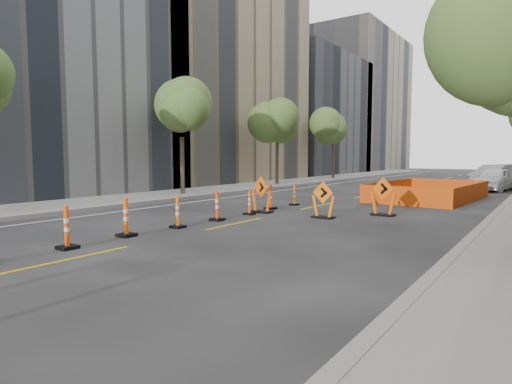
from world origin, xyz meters
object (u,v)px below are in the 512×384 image
Objects in this scene: parked_car_mid at (493,175)px; chevron_sign_left at (261,194)px; channelizer_3 at (126,217)px; parked_car_near at (494,179)px; channelizer_7 at (271,196)px; chevron_sign_right at (383,196)px; chevron_sign_center at (323,200)px; channelizer_8 at (294,195)px; channelizer_6 at (249,203)px; channelizer_5 at (217,205)px; channelizer_2 at (67,227)px; channelizer_4 at (178,212)px.

chevron_sign_left is at bearing -86.87° from parked_car_mid.
parked_car_near is at bearing 74.19° from channelizer_3.
channelizer_7 is 1.13m from chevron_sign_left.
channelizer_3 is at bearing -105.98° from chevron_sign_right.
chevron_sign_center is at bearing -92.34° from parked_car_near.
channelizer_3 and channelizer_7 have the same top height.
chevron_sign_right is (4.48, -1.04, 0.27)m from channelizer_8.
channelizer_6 is 2.88m from chevron_sign_center.
channelizer_5 is at bearing -87.20° from channelizer_7.
channelizer_2 is at bearing -86.05° from channelizer_3.
channelizer_5 reaches higher than channelizer_6.
parked_car_mid reaches higher than channelizer_5.
channelizer_5 is 3.89m from chevron_sign_center.
channelizer_4 is 7.50m from channelizer_8.
channelizer_7 is 22.38m from parked_car_mid.
channelizer_8 is at bearing 112.94° from chevron_sign_left.
parked_car_near is (6.54, 20.08, 0.21)m from channelizer_5.
channelizer_8 is at bearing 90.10° from channelizer_2.
channelizer_6 is 0.99× the size of channelizer_8.
channelizer_4 reaches higher than channelizer_8.
chevron_sign_center is 17.78m from parked_car_near.
parked_car_mid is at bearing 76.81° from channelizer_5.
chevron_sign_right is 15.65m from parked_car_near.
channelizer_3 is 0.84× the size of chevron_sign_center.
chevron_sign_left is 0.33× the size of parked_car_near.
parked_car_near is at bearing 79.80° from chevron_sign_center.
channelizer_3 is at bearing -94.57° from channelizer_4.
channelizer_4 is 3.75m from channelizer_6.
chevron_sign_left is at bearing -177.34° from chevron_sign_center.
channelizer_3 is 9.52m from chevron_sign_right.
channelizer_5 is 6.35m from chevron_sign_right.
channelizer_8 is (-0.14, 3.75, 0.00)m from channelizer_6.
channelizer_7 is 0.24× the size of parked_car_mid.
chevron_sign_right reaches higher than channelizer_8.
chevron_sign_right is 0.34× the size of parked_car_near.
channelizer_3 is 6.42m from chevron_sign_left.
chevron_sign_right is at bearing 51.88° from chevron_sign_center.
channelizer_2 is 11.14m from chevron_sign_right.
parked_car_mid reaches higher than chevron_sign_center.
channelizer_7 is at bearing 89.86° from channelizer_3.
channelizer_7 is at bearing -88.23° from parked_car_mid.
chevron_sign_center is (3.00, 6.45, 0.11)m from channelizer_3.
channelizer_3 reaches higher than channelizer_6.
channelizer_5 is 5.63m from channelizer_8.
channelizer_4 is at bearing -84.81° from parked_car_mid.
parked_car_near reaches higher than channelizer_7.
parked_car_mid reaches higher than chevron_sign_right.
channelizer_2 is at bearing -90.95° from channelizer_6.
chevron_sign_left is 18.58m from parked_car_near.
chevron_sign_left is at bearing 88.17° from channelizer_5.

